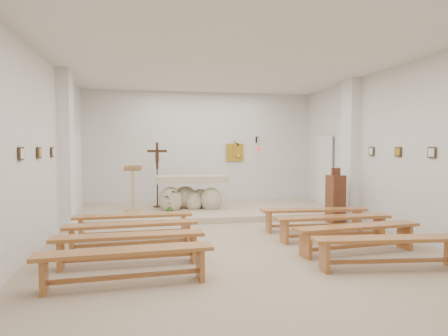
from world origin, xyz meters
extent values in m
cube|color=tan|center=(0.00, 0.00, 0.00)|extent=(7.00, 10.00, 0.00)
cube|color=silver|center=(-3.49, 0.00, 1.75)|extent=(0.02, 10.00, 3.50)
cube|color=silver|center=(3.49, 0.00, 1.75)|extent=(0.02, 10.00, 3.50)
cube|color=silver|center=(0.00, 4.99, 1.75)|extent=(7.00, 0.02, 3.50)
cube|color=silver|center=(0.00, 0.00, 3.49)|extent=(7.00, 10.00, 0.02)
cube|color=#C6B198|center=(0.00, 3.50, 0.07)|extent=(6.98, 3.00, 0.15)
cube|color=white|center=(-3.37, 2.00, 1.75)|extent=(0.26, 0.55, 3.50)
cube|color=white|center=(3.37, 2.00, 1.75)|extent=(0.26, 0.55, 3.50)
cube|color=gold|center=(1.05, 4.96, 1.65)|extent=(0.55, 0.04, 0.55)
cube|color=black|center=(1.75, 4.97, 2.05)|extent=(0.04, 0.02, 0.20)
cylinder|color=black|center=(1.75, 4.82, 2.12)|extent=(0.02, 0.30, 0.02)
cylinder|color=black|center=(1.75, 4.67, 1.95)|extent=(0.01, 0.01, 0.34)
sphere|color=red|center=(1.75, 4.67, 1.76)|extent=(0.11, 0.11, 0.11)
cube|color=#3C2C1A|center=(-3.47, -0.80, 1.72)|extent=(0.03, 0.20, 0.20)
cube|color=#3C2C1A|center=(-3.47, 0.20, 1.72)|extent=(0.03, 0.20, 0.20)
cube|color=#3C2C1A|center=(-3.47, 1.20, 1.72)|extent=(0.03, 0.20, 0.20)
cube|color=#3C2C1A|center=(3.47, -0.80, 1.72)|extent=(0.03, 0.20, 0.20)
cube|color=#3C2C1A|center=(3.47, 0.20, 1.72)|extent=(0.03, 0.20, 0.20)
cube|color=#3C2C1A|center=(3.47, 1.20, 1.72)|extent=(0.03, 0.20, 0.20)
cube|color=silver|center=(-3.43, 2.70, 0.27)|extent=(0.10, 0.85, 0.52)
cube|color=silver|center=(3.43, 2.70, 0.27)|extent=(0.10, 0.85, 0.52)
ellipsoid|color=beige|center=(-1.03, 3.34, 0.41)|extent=(0.62, 0.53, 0.70)
ellipsoid|color=beige|center=(0.05, 3.36, 0.40)|extent=(0.58, 0.49, 0.66)
ellipsoid|color=beige|center=(-0.62, 3.68, 0.43)|extent=(0.66, 0.56, 0.62)
ellipsoid|color=beige|center=(-0.20, 3.64, 0.38)|extent=(0.54, 0.46, 0.58)
ellipsoid|color=beige|center=(-0.41, 3.44, 0.34)|extent=(0.46, 0.39, 0.54)
cube|color=beige|center=(-0.46, 3.49, 0.96)|extent=(1.92, 0.76, 0.19)
cube|color=tan|center=(-2.01, 3.40, 0.17)|extent=(0.43, 0.43, 0.04)
cylinder|color=tan|center=(-2.01, 3.40, 0.68)|extent=(0.05, 0.05, 1.07)
cube|color=tan|center=(-2.01, 3.38, 1.27)|extent=(0.49, 0.39, 0.17)
cube|color=white|center=(-2.00, 3.34, 1.32)|extent=(0.42, 0.32, 0.14)
cylinder|color=#331A10|center=(-1.36, 3.97, 0.16)|extent=(0.24, 0.24, 0.03)
cylinder|color=#331A10|center=(-1.36, 3.97, 0.69)|extent=(0.04, 0.04, 1.08)
cube|color=#331A10|center=(-1.36, 3.97, 1.58)|extent=(0.07, 0.05, 0.74)
cube|color=#331A10|center=(-1.36, 3.97, 1.71)|extent=(0.54, 0.06, 0.07)
cube|color=#331A10|center=(-1.37, 3.94, 1.55)|extent=(0.10, 0.04, 0.32)
imported|color=#356026|center=(-1.04, 3.25, 0.42)|extent=(0.62, 0.58, 0.54)
cube|color=brown|center=(2.82, 1.66, 0.57)|extent=(0.40, 0.40, 1.14)
cube|color=brown|center=(2.82, 1.66, 1.23)|extent=(0.23, 0.08, 0.19)
cube|color=#AE6532|center=(-1.90, 0.83, 0.46)|extent=(2.30, 0.44, 0.05)
cube|color=#AE6532|center=(-2.89, 0.80, 0.22)|extent=(0.07, 0.34, 0.44)
cube|color=#AE6532|center=(-0.91, 0.86, 0.22)|extent=(0.07, 0.34, 0.44)
cube|color=#AE6532|center=(-1.90, 0.83, 0.13)|extent=(1.93, 0.12, 0.05)
cube|color=#AE6532|center=(1.90, 0.83, 0.46)|extent=(2.31, 0.51, 0.05)
cube|color=#AE6532|center=(0.91, 0.90, 0.22)|extent=(0.08, 0.34, 0.44)
cube|color=#AE6532|center=(2.89, 0.77, 0.22)|extent=(0.08, 0.34, 0.44)
cube|color=#AE6532|center=(1.90, 0.83, 0.13)|extent=(1.93, 0.19, 0.05)
cube|color=#AE6532|center=(-1.90, -0.09, 0.46)|extent=(2.31, 0.55, 0.05)
cube|color=#AE6532|center=(-2.89, -0.17, 0.22)|extent=(0.09, 0.34, 0.44)
cube|color=#AE6532|center=(-0.92, -0.01, 0.22)|extent=(0.09, 0.34, 0.44)
cube|color=#AE6532|center=(-1.90, -0.09, 0.13)|extent=(1.93, 0.22, 0.05)
cube|color=#AE6532|center=(1.90, -0.09, 0.46)|extent=(2.30, 0.40, 0.05)
cube|color=#AE6532|center=(0.91, -0.11, 0.22)|extent=(0.07, 0.33, 0.44)
cube|color=#AE6532|center=(2.89, -0.08, 0.22)|extent=(0.07, 0.33, 0.44)
cube|color=#AE6532|center=(1.90, -0.09, 0.13)|extent=(1.93, 0.09, 0.05)
cube|color=#AE6532|center=(-1.90, -1.02, 0.46)|extent=(2.30, 0.44, 0.05)
cube|color=#AE6532|center=(-2.89, -1.05, 0.22)|extent=(0.07, 0.34, 0.44)
cube|color=#AE6532|center=(-0.91, -0.99, 0.22)|extent=(0.07, 0.34, 0.44)
cube|color=#AE6532|center=(-1.90, -1.02, 0.13)|extent=(1.93, 0.12, 0.05)
cube|color=#AE6532|center=(1.90, -1.02, 0.46)|extent=(2.32, 0.62, 0.05)
cube|color=#AE6532|center=(0.92, -1.13, 0.22)|extent=(0.10, 0.34, 0.44)
cube|color=#AE6532|center=(2.89, -0.91, 0.22)|extent=(0.10, 0.34, 0.44)
cube|color=#AE6532|center=(1.90, -1.02, 0.13)|extent=(1.92, 0.28, 0.05)
cube|color=#AE6532|center=(-1.90, -1.94, 0.46)|extent=(2.31, 0.54, 0.05)
cube|color=#AE6532|center=(-2.89, -2.02, 0.22)|extent=(0.09, 0.34, 0.44)
cube|color=#AE6532|center=(-0.92, -1.87, 0.22)|extent=(0.09, 0.34, 0.44)
cube|color=#AE6532|center=(-1.90, -1.94, 0.13)|extent=(1.93, 0.21, 0.05)
cube|color=#AE6532|center=(1.90, -1.94, 0.46)|extent=(2.32, 0.60, 0.05)
cube|color=#AE6532|center=(0.92, -1.84, 0.22)|extent=(0.10, 0.34, 0.44)
cube|color=#AE6532|center=(1.90, -1.94, 0.13)|extent=(1.92, 0.26, 0.05)
camera|label=1|loc=(-1.60, -7.22, 1.82)|focal=32.00mm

